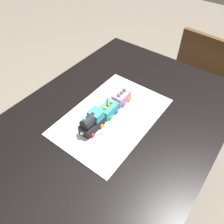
% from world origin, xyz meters
% --- Properties ---
extents(ground_plane, '(8.00, 8.00, 0.00)m').
position_xyz_m(ground_plane, '(0.00, 0.00, 0.00)').
color(ground_plane, gray).
extents(dining_table, '(1.40, 1.00, 0.74)m').
position_xyz_m(dining_table, '(0.00, 0.00, 0.63)').
color(dining_table, black).
rests_on(dining_table, ground).
extents(chair, '(0.43, 0.43, 0.86)m').
position_xyz_m(chair, '(1.03, -0.15, 0.47)').
color(chair, brown).
rests_on(chair, ground).
extents(cake_board, '(0.60, 0.40, 0.00)m').
position_xyz_m(cake_board, '(0.02, 0.02, 0.74)').
color(cake_board, silver).
rests_on(cake_board, dining_table).
extents(cake_locomotive, '(0.14, 0.08, 0.12)m').
position_xyz_m(cake_locomotive, '(-0.11, 0.05, 0.79)').
color(cake_locomotive, '#232328').
rests_on(cake_locomotive, cake_board).
extents(cake_car_caboose_turquoise, '(0.10, 0.08, 0.07)m').
position_xyz_m(cake_car_caboose_turquoise, '(0.02, 0.05, 0.77)').
color(cake_car_caboose_turquoise, '#38B7C6').
rests_on(cake_car_caboose_turquoise, cake_board).
extents(cake_car_gondola_bubblegum, '(0.10, 0.08, 0.07)m').
position_xyz_m(cake_car_gondola_bubblegum, '(0.14, 0.05, 0.77)').
color(cake_car_gondola_bubblegum, pink).
rests_on(cake_car_gondola_bubblegum, cake_board).
extents(birthday_candle, '(0.01, 0.01, 0.05)m').
position_xyz_m(birthday_candle, '(0.01, 0.05, 0.84)').
color(birthday_candle, '#4CA5E5').
rests_on(birthday_candle, cake_car_caboose_turquoise).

